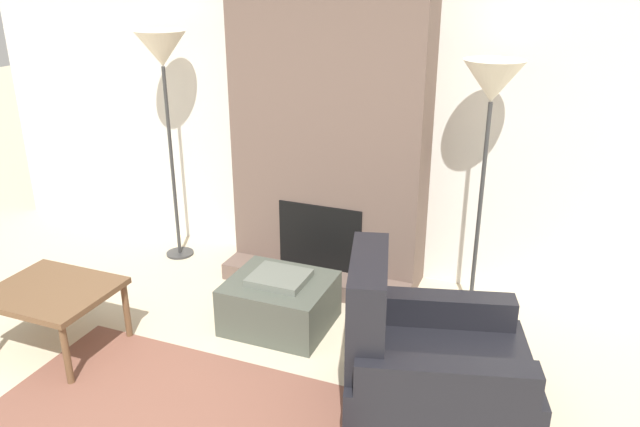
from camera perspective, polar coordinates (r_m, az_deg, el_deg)
wall_back at (r=5.04m, az=1.81°, el=9.07°), size 6.81×0.06×2.60m
fireplace at (r=4.84m, az=0.82°, el=7.99°), size 1.53×0.65×2.60m
ottoman at (r=4.47m, az=-3.69°, el=-8.08°), size 0.71×0.62×0.40m
armchair at (r=3.69m, az=9.41°, el=-13.84°), size 1.21×1.10×0.95m
side_table at (r=4.45m, az=-23.28°, el=-6.90°), size 0.76×0.65×0.45m
floor_lamp_left at (r=5.25m, az=-14.23°, el=13.68°), size 0.41×0.41×1.93m
floor_lamp_right at (r=4.32m, az=15.44°, el=10.78°), size 0.41×0.41×1.84m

